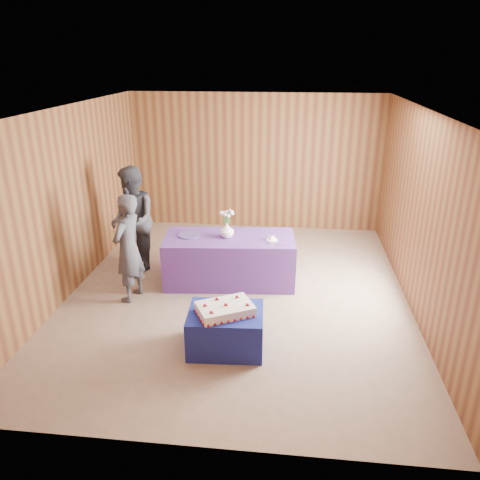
# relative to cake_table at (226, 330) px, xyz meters

# --- Properties ---
(ground) EXTENTS (6.00, 6.00, 0.00)m
(ground) POSITION_rel_cake_table_xyz_m (-0.02, 1.41, -0.25)
(ground) COLOR gray
(ground) RESTS_ON ground
(room_shell) EXTENTS (5.04, 6.04, 2.72)m
(room_shell) POSITION_rel_cake_table_xyz_m (-0.02, 1.41, 1.55)
(room_shell) COLOR brown
(room_shell) RESTS_ON ground
(cake_table) EXTENTS (0.94, 0.75, 0.50)m
(cake_table) POSITION_rel_cake_table_xyz_m (0.00, 0.00, 0.00)
(cake_table) COLOR navy
(cake_table) RESTS_ON ground
(serving_table) EXTENTS (2.07, 1.08, 0.75)m
(serving_table) POSITION_rel_cake_table_xyz_m (-0.19, 1.81, 0.12)
(serving_table) COLOR #64338C
(serving_table) RESTS_ON ground
(sheet_cake) EXTENTS (0.80, 0.71, 0.16)m
(sheet_cake) POSITION_rel_cake_table_xyz_m (0.00, -0.03, 0.31)
(sheet_cake) COLOR white
(sheet_cake) RESTS_ON cake_table
(vase) EXTENTS (0.23, 0.23, 0.23)m
(vase) POSITION_rel_cake_table_xyz_m (-0.23, 1.81, 0.61)
(vase) COLOR white
(vase) RESTS_ON serving_table
(flower_spray) EXTENTS (0.23, 0.23, 0.18)m
(flower_spray) POSITION_rel_cake_table_xyz_m (-0.23, 1.81, 0.87)
(flower_spray) COLOR #2C6F32
(flower_spray) RESTS_ON vase
(platter) EXTENTS (0.44, 0.44, 0.02)m
(platter) POSITION_rel_cake_table_xyz_m (-0.82, 1.80, 0.51)
(platter) COLOR #55468D
(platter) RESTS_ON serving_table
(plate) EXTENTS (0.24, 0.24, 0.01)m
(plate) POSITION_rel_cake_table_xyz_m (0.46, 1.76, 0.51)
(plate) COLOR white
(plate) RESTS_ON serving_table
(cake_slice) EXTENTS (0.09, 0.08, 0.08)m
(cake_slice) POSITION_rel_cake_table_xyz_m (0.46, 1.75, 0.54)
(cake_slice) COLOR white
(cake_slice) RESTS_ON plate
(knife) EXTENTS (0.26, 0.09, 0.00)m
(knife) POSITION_rel_cake_table_xyz_m (0.49, 1.59, 0.50)
(knife) COLOR #ACACB0
(knife) RESTS_ON serving_table
(guest_left) EXTENTS (0.51, 0.65, 1.59)m
(guest_left) POSITION_rel_cake_table_xyz_m (-1.55, 1.09, 0.55)
(guest_left) COLOR #3C3D47
(guest_left) RESTS_ON ground
(guest_right) EXTENTS (1.00, 1.07, 1.74)m
(guest_right) POSITION_rel_cake_table_xyz_m (-1.80, 2.08, 0.62)
(guest_right) COLOR #353740
(guest_right) RESTS_ON ground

